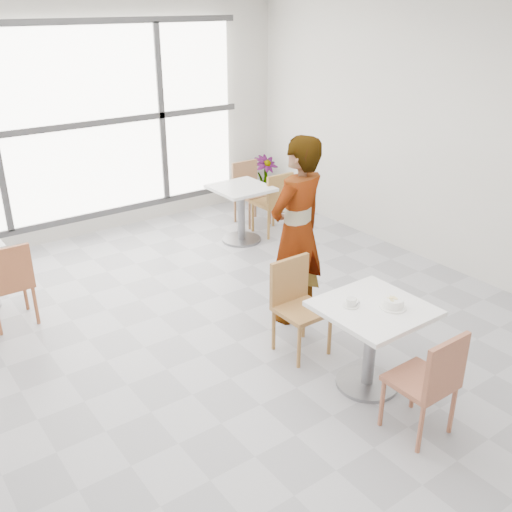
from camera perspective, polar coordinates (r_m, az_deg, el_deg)
floor at (r=5.56m, az=-1.85°, el=-8.43°), size 7.00×7.00×0.00m
wall_back at (r=7.98m, az=-16.72°, el=12.35°), size 6.00×0.00×6.00m
wall_right at (r=6.99m, az=19.05°, el=10.52°), size 0.00×7.00×7.00m
window at (r=7.92m, az=-16.56°, el=12.29°), size 4.60×0.07×2.52m
main_table at (r=4.81m, az=11.27°, el=-7.24°), size 0.80×0.80×0.75m
chair_near at (r=4.40m, az=16.77°, el=-11.45°), size 0.42×0.42×0.87m
chair_far at (r=5.24m, az=4.00°, el=-4.31°), size 0.42×0.42×0.87m
oatmeal_bowl at (r=4.69m, az=13.33°, el=-4.50°), size 0.21×0.21×0.09m
coffee_cup at (r=4.66m, az=9.34°, el=-4.54°), size 0.16×0.13×0.07m
person at (r=5.58m, az=4.04°, el=2.40°), size 0.75×0.56×1.86m
bg_table_right at (r=7.63m, az=-1.46°, el=4.93°), size 0.70×0.70×0.75m
bg_chair_left_near at (r=6.07m, az=-23.07°, el=-2.16°), size 0.42×0.42×0.87m
bg_chair_right_near at (r=7.84m, az=1.87°, el=5.57°), size 0.42×0.42×0.87m
bg_chair_right_far at (r=8.32m, az=-0.69°, el=6.68°), size 0.42×0.42×0.87m
plant_right at (r=9.21m, az=0.87°, el=7.53°), size 0.41×0.41×0.73m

